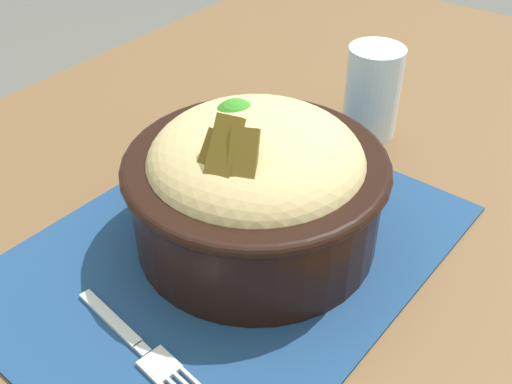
% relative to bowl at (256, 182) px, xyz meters
% --- Properties ---
extents(table, '(1.32, 0.84, 0.72)m').
position_rel_bowl_xyz_m(table, '(-0.01, 0.01, -0.12)').
color(table, brown).
rests_on(table, ground_plane).
extents(placemat, '(0.40, 0.31, 0.00)m').
position_rel_bowl_xyz_m(placemat, '(0.03, -0.01, -0.06)').
color(placemat, navy).
rests_on(placemat, table).
extents(bowl, '(0.24, 0.24, 0.14)m').
position_rel_bowl_xyz_m(bowl, '(0.00, 0.00, 0.00)').
color(bowl, black).
rests_on(bowl, placemat).
extents(fork, '(0.03, 0.13, 0.00)m').
position_rel_bowl_xyz_m(fork, '(0.15, 0.01, -0.06)').
color(fork, '#B7B7B7').
rests_on(fork, placemat).
extents(drinking_glass, '(0.06, 0.06, 0.10)m').
position_rel_bowl_xyz_m(drinking_glass, '(-0.22, -0.01, -0.02)').
color(drinking_glass, silver).
rests_on(drinking_glass, table).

